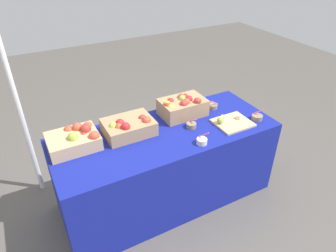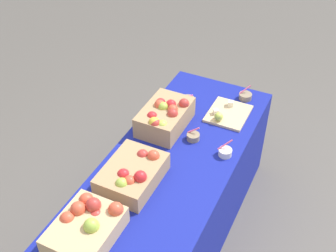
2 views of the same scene
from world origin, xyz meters
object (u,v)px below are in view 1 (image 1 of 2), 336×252
Objects in this scene: apple_crate_left at (75,139)px; sample_bowl_far at (202,141)px; tent_pole at (11,82)px; sample_bowl_near at (191,125)px; apple_crate_right at (182,106)px; sample_bowl_extra at (213,106)px; sample_bowl_mid at (257,117)px; cutting_board_front at (231,122)px; apple_crate_middle at (129,127)px.

sample_bowl_far is at bearing -26.23° from apple_crate_left.
tent_pole is (-1.21, 0.97, 0.38)m from sample_bowl_far.
sample_bowl_near is 0.83× the size of sample_bowl_far.
sample_bowl_extra is (0.32, -0.03, -0.07)m from apple_crate_right.
apple_crate_right is 0.18× the size of tent_pole.
sample_bowl_mid reaches higher than sample_bowl_extra.
sample_bowl_near is at bearing 164.16° from sample_bowl_mid.
apple_crate_left is at bearing -178.26° from apple_crate_right.
sample_bowl_extra is (0.41, 0.43, -0.00)m from sample_bowl_far.
apple_crate_right is (0.97, 0.03, 0.02)m from apple_crate_left.
sample_bowl_far reaches higher than cutting_board_front.
sample_bowl_far is 1.10× the size of sample_bowl_extra.
tent_pole is at bearing 121.58° from apple_crate_left.
sample_bowl_extra is at bearing 122.21° from sample_bowl_mid.
apple_crate_right is at bearing 1.74° from apple_crate_left.
apple_crate_right is 1.43m from tent_pole.
sample_bowl_mid is at bearing -13.36° from apple_crate_left.
sample_bowl_far is at bearing -173.37° from sample_bowl_mid.
apple_crate_middle is 0.18× the size of tent_pole.
apple_crate_middle reaches higher than cutting_board_front.
tent_pole is at bearing 158.89° from apple_crate_right.
apple_crate_right is 3.74× the size of sample_bowl_far.
sample_bowl_mid is 2.09m from tent_pole.
cutting_board_front is 0.31m from sample_bowl_extra.
sample_bowl_mid is (1.52, -0.36, -0.04)m from apple_crate_left.
cutting_board_front is 0.25m from sample_bowl_mid.
sample_bowl_mid is (0.59, -0.17, 0.00)m from sample_bowl_near.
tent_pole reaches higher than apple_crate_middle.
sample_bowl_far is (0.45, -0.41, -0.04)m from apple_crate_middle.
tent_pole is (-1.30, 0.50, 0.32)m from apple_crate_right.
apple_crate_middle is 0.55m from apple_crate_right.
apple_crate_left is 0.95× the size of apple_crate_middle.
apple_crate_middle is 1.00m from tent_pole.
sample_bowl_mid is (0.25, -0.05, 0.01)m from cutting_board_front.
sample_bowl_mid is at bearing -57.79° from sample_bowl_extra.
sample_bowl_near is at bearing -151.58° from sample_bowl_extra.
apple_crate_left is 0.97m from apple_crate_right.
cutting_board_front is 3.14× the size of sample_bowl_extra.
sample_bowl_far is (-0.64, -0.07, 0.00)m from sample_bowl_mid.
sample_bowl_extra is at bearing -5.47° from apple_crate_right.
cutting_board_front is 0.41m from sample_bowl_far.
cutting_board_front is 1.85m from tent_pole.
sample_bowl_far is at bearing -161.76° from cutting_board_front.
sample_bowl_near is (0.93, -0.19, -0.04)m from apple_crate_left.
cutting_board_front is 3.04× the size of sample_bowl_mid.
apple_crate_right reaches higher than sample_bowl_far.
apple_crate_right is 0.67m from sample_bowl_mid.
sample_bowl_near is 1.51m from tent_pole.
apple_crate_left is at bearing 179.96° from sample_bowl_extra.
apple_crate_middle is 0.61m from sample_bowl_far.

